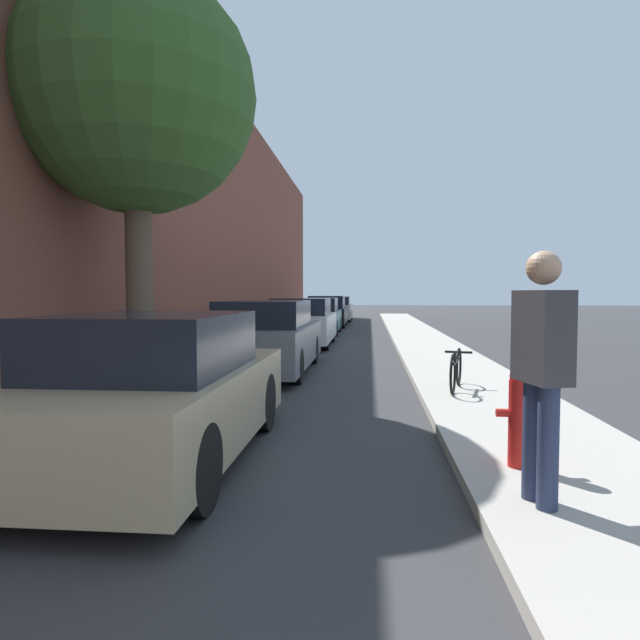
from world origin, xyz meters
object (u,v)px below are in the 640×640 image
parked_car_grey (267,338)px  pedestrian (542,362)px  parked_car_white (302,323)px  bicycle (456,370)px  parked_car_teal (318,317)px  parked_car_silver (336,309)px  parked_car_black (327,312)px  fire_hydrant (519,416)px  street_tree_near (136,95)px  parked_car_champagne (157,392)px

parked_car_grey → pedestrian: pedestrian is taller
parked_car_white → bicycle: (3.46, -8.15, -0.27)m
parked_car_teal → parked_car_silver: 9.80m
bicycle → parked_car_black: bearing=115.4°
fire_hydrant → bicycle: fire_hydrant is taller
parked_car_white → parked_car_black: parked_car_black is taller
street_tree_near → parked_car_silver: bearing=85.3°
street_tree_near → bicycle: street_tree_near is taller
parked_car_grey → parked_car_teal: parked_car_grey is taller
parked_car_white → fire_hydrant: size_ratio=4.87×
pedestrian → parked_car_silver: bearing=-6.9°
parked_car_champagne → pedestrian: pedestrian is taller
parked_car_grey → parked_car_teal: 10.75m
parked_car_white → pedestrian: pedestrian is taller
parked_car_teal → parked_car_silver: (0.14, 9.80, 0.01)m
parked_car_teal → parked_car_grey: bearing=-90.3°
fire_hydrant → bicycle: 3.85m
parked_car_grey → parked_car_white: parked_car_grey is taller
parked_car_champagne → fire_hydrant: size_ratio=4.54×
pedestrian → bicycle: 4.76m
parked_car_black → pedestrian: size_ratio=2.23×
parked_car_grey → parked_car_silver: size_ratio=1.19×
bicycle → pedestrian: bearing=-77.1°
parked_car_white → pedestrian: (3.33, -12.85, 0.44)m
fire_hydrant → parked_car_white: bearing=105.9°
street_tree_near → pedestrian: size_ratio=3.69×
parked_car_black → bicycle: size_ratio=2.76×
parked_car_grey → bicycle: bearing=-34.7°
parked_car_grey → bicycle: 4.26m
parked_car_champagne → parked_car_black: size_ratio=0.98×
parked_car_silver → bicycle: size_ratio=2.64×
parked_car_champagne → parked_car_silver: (0.13, 26.59, 0.01)m
parked_car_teal → bicycle: parked_car_teal is taller
parked_car_grey → parked_car_silver: 20.55m
parked_car_silver → street_tree_near: street_tree_near is taller
parked_car_silver → parked_car_black: bearing=-91.5°
parked_car_champagne → fire_hydrant: parked_car_champagne is taller
parked_car_teal → parked_car_silver: parked_car_teal is taller
parked_car_champagne → parked_car_silver: parked_car_champagne is taller
parked_car_black → pedestrian: bearing=-81.7°
parked_car_black → street_tree_near: street_tree_near is taller
parked_car_grey → parked_car_white: bearing=89.7°
pedestrian → fire_hydrant: bearing=-18.7°
parked_car_grey → fire_hydrant: 7.15m
parked_car_champagne → parked_car_silver: bearing=89.7°
parked_car_teal → parked_car_silver: bearing=89.2°
parked_car_teal → pedestrian: pedestrian is taller
parked_car_champagne → street_tree_near: (-1.76, 3.68, 4.20)m
parked_car_black → parked_car_silver: parked_car_black is taller
pedestrian → parked_car_white: bearing=1.1°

